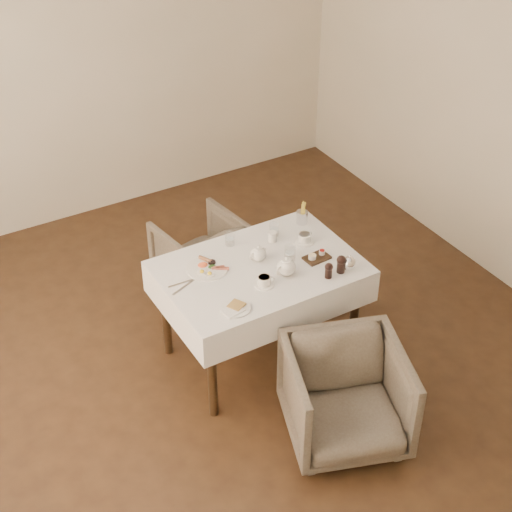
{
  "coord_description": "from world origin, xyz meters",
  "views": [
    {
      "loc": [
        -1.92,
        -3.41,
        3.74
      ],
      "look_at": [
        0.16,
        0.14,
        0.82
      ],
      "focal_mm": 55.0,
      "sensor_mm": 36.0,
      "label": 1
    }
  ],
  "objects": [
    {
      "name": "condiment_board",
      "position": [
        0.53,
        -0.01,
        0.77
      ],
      "size": [
        0.18,
        0.12,
        0.04
      ],
      "rotation": [
        0.0,
        0.0,
        0.07
      ],
      "color": "black",
      "rests_on": "table"
    },
    {
      "name": "pepper_mill_left",
      "position": [
        0.49,
        -0.21,
        0.81
      ],
      "size": [
        0.07,
        0.07,
        0.11
      ],
      "primitive_type": null,
      "rotation": [
        0.0,
        0.0,
        -0.31
      ],
      "color": "black",
      "rests_on": "table"
    },
    {
      "name": "glass_mid",
      "position": [
        0.38,
        0.08,
        0.81
      ],
      "size": [
        0.09,
        0.09,
        0.1
      ],
      "primitive_type": "cylinder",
      "rotation": [
        0.0,
        0.0,
        -0.4
      ],
      "color": "silver",
      "rests_on": "table"
    },
    {
      "name": "cutlery_knife",
      "position": [
        -0.35,
        0.15,
        0.76
      ],
      "size": [
        0.19,
        0.09,
        0.0
      ],
      "primitive_type": "cube",
      "rotation": [
        0.0,
        0.0,
        1.95
      ],
      "color": "silver",
      "rests_on": "table"
    },
    {
      "name": "pepper_mill_right",
      "position": [
        0.59,
        -0.21,
        0.82
      ],
      "size": [
        0.07,
        0.07,
        0.12
      ],
      "primitive_type": null,
      "rotation": [
        0.0,
        0.0,
        -0.1
      ],
      "color": "black",
      "rests_on": "table"
    },
    {
      "name": "armchair_near",
      "position": [
        0.24,
        -0.79,
        0.32
      ],
      "size": [
        0.89,
        0.9,
        0.65
      ],
      "primitive_type": "imported",
      "rotation": [
        0.0,
        0.0,
        -0.34
      ],
      "color": "#4B4237",
      "rests_on": "ground"
    },
    {
      "name": "glass_left",
      "position": [
        0.12,
        0.42,
        0.8
      ],
      "size": [
        0.08,
        0.08,
        0.09
      ],
      "primitive_type": "cylinder",
      "rotation": [
        0.0,
        0.0,
        -0.33
      ],
      "color": "silver",
      "rests_on": "table"
    },
    {
      "name": "armchair_far",
      "position": [
        0.2,
        1.03,
        0.28
      ],
      "size": [
        0.68,
        0.7,
        0.56
      ],
      "primitive_type": "imported",
      "rotation": [
        0.0,
        0.0,
        3.29
      ],
      "color": "#4B4237",
      "rests_on": "ground"
    },
    {
      "name": "teacup_far",
      "position": [
        0.57,
        0.2,
        0.78
      ],
      "size": [
        0.13,
        0.13,
        0.07
      ],
      "rotation": [
        0.0,
        0.0,
        0.2
      ],
      "color": "white",
      "rests_on": "table"
    },
    {
      "name": "glass_right",
      "position": [
        0.44,
        0.37,
        0.8
      ],
      "size": [
        0.08,
        0.08,
        0.09
      ],
      "primitive_type": "cylinder",
      "rotation": [
        0.0,
        0.0,
        0.38
      ],
      "color": "silver",
      "rests_on": "table"
    },
    {
      "name": "teapot_front",
      "position": [
        0.27,
        -0.05,
        0.82
      ],
      "size": [
        0.2,
        0.17,
        0.14
      ],
      "primitive_type": null,
      "rotation": [
        0.0,
        0.0,
        0.25
      ],
      "color": "white",
      "rests_on": "table"
    },
    {
      "name": "breakfast_plate",
      "position": [
        -0.14,
        0.25,
        0.76
      ],
      "size": [
        0.27,
        0.27,
        0.03
      ],
      "rotation": [
        0.0,
        0.0,
        0.03
      ],
      "color": "white",
      "rests_on": "table"
    },
    {
      "name": "silver_pot",
      "position": [
        0.64,
        -0.21,
        0.81
      ],
      "size": [
        0.13,
        0.12,
        0.12
      ],
      "primitive_type": null,
      "rotation": [
        0.0,
        0.0,
        0.33
      ],
      "color": "white",
      "rests_on": "table"
    },
    {
      "name": "fries_cup",
      "position": [
        0.69,
        0.4,
        0.83
      ],
      "size": [
        0.08,
        0.08,
        0.17
      ],
      "rotation": [
        0.0,
        0.0,
        0.32
      ],
      "color": "silver",
      "rests_on": "table"
    },
    {
      "name": "cutlery_fork",
      "position": [
        -0.35,
        0.2,
        0.76
      ],
      "size": [
        0.18,
        0.02,
        0.0
      ],
      "primitive_type": "cube",
      "rotation": [
        0.0,
        0.0,
        1.54
      ],
      "color": "silver",
      "rests_on": "table"
    },
    {
      "name": "teapot_centre",
      "position": [
        0.2,
        0.17,
        0.81
      ],
      "size": [
        0.17,
        0.14,
        0.12
      ],
      "primitive_type": null,
      "rotation": [
        0.0,
        0.0,
        0.22
      ],
      "color": "white",
      "rests_on": "table"
    },
    {
      "name": "table",
      "position": [
        0.17,
        0.1,
        0.64
      ],
      "size": [
        1.28,
        0.88,
        0.75
      ],
      "color": "black",
      "rests_on": "ground"
    },
    {
      "name": "teacup_near",
      "position": [
        0.09,
        -0.08,
        0.78
      ],
      "size": [
        0.13,
        0.13,
        0.06
      ],
      "rotation": [
        0.0,
        0.0,
        -0.36
      ],
      "color": "white",
      "rests_on": "table"
    },
    {
      "name": "side_plate",
      "position": [
        -0.18,
        -0.2,
        0.76
      ],
      "size": [
        0.19,
        0.18,
        0.02
      ],
      "rotation": [
        0.0,
        0.0,
        0.28
      ],
      "color": "white",
      "rests_on": "table"
    },
    {
      "name": "creamer",
      "position": [
        0.39,
        0.31,
        0.79
      ],
      "size": [
        0.07,
        0.07,
        0.07
      ],
      "primitive_type": "cylinder",
      "rotation": [
        0.0,
        0.0,
        0.18
      ],
      "color": "white",
      "rests_on": "table"
    }
  ]
}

